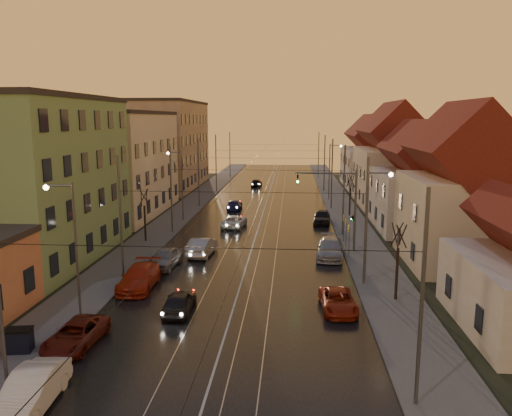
% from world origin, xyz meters
% --- Properties ---
extents(ground, '(160.00, 160.00, 0.00)m').
position_xyz_m(ground, '(0.00, 0.00, 0.00)').
color(ground, black).
rests_on(ground, ground).
extents(road, '(16.00, 120.00, 0.04)m').
position_xyz_m(road, '(0.00, 40.00, 0.02)').
color(road, black).
rests_on(road, ground).
extents(sidewalk_left, '(4.00, 120.00, 0.15)m').
position_xyz_m(sidewalk_left, '(-10.00, 40.00, 0.07)').
color(sidewalk_left, '#4C4C4C').
rests_on(sidewalk_left, ground).
extents(sidewalk_right, '(4.00, 120.00, 0.15)m').
position_xyz_m(sidewalk_right, '(10.00, 40.00, 0.07)').
color(sidewalk_right, '#4C4C4C').
rests_on(sidewalk_right, ground).
extents(tram_rail_0, '(0.06, 120.00, 0.03)m').
position_xyz_m(tram_rail_0, '(-2.20, 40.00, 0.06)').
color(tram_rail_0, gray).
rests_on(tram_rail_0, road).
extents(tram_rail_1, '(0.06, 120.00, 0.03)m').
position_xyz_m(tram_rail_1, '(-0.77, 40.00, 0.06)').
color(tram_rail_1, gray).
rests_on(tram_rail_1, road).
extents(tram_rail_2, '(0.06, 120.00, 0.03)m').
position_xyz_m(tram_rail_2, '(0.77, 40.00, 0.06)').
color(tram_rail_2, gray).
rests_on(tram_rail_2, road).
extents(tram_rail_3, '(0.06, 120.00, 0.03)m').
position_xyz_m(tram_rail_3, '(2.20, 40.00, 0.06)').
color(tram_rail_3, gray).
rests_on(tram_rail_3, road).
extents(apartment_left_1, '(10.00, 18.00, 13.00)m').
position_xyz_m(apartment_left_1, '(-17.50, 14.00, 6.50)').
color(apartment_left_1, '#70935E').
rests_on(apartment_left_1, ground).
extents(apartment_left_2, '(10.00, 20.00, 12.00)m').
position_xyz_m(apartment_left_2, '(-17.50, 34.00, 6.00)').
color(apartment_left_2, beige).
rests_on(apartment_left_2, ground).
extents(apartment_left_3, '(10.00, 24.00, 14.00)m').
position_xyz_m(apartment_left_3, '(-17.50, 58.00, 7.00)').
color(apartment_left_3, '#90705D').
rests_on(apartment_left_3, ground).
extents(house_right_1, '(8.67, 10.20, 10.80)m').
position_xyz_m(house_right_1, '(17.00, 15.00, 5.45)').
color(house_right_1, beige).
rests_on(house_right_1, ground).
extents(house_right_2, '(9.18, 12.24, 9.20)m').
position_xyz_m(house_right_2, '(17.00, 28.00, 4.64)').
color(house_right_2, beige).
rests_on(house_right_2, ground).
extents(house_right_3, '(9.18, 14.28, 11.50)m').
position_xyz_m(house_right_3, '(17.00, 43.00, 5.80)').
color(house_right_3, beige).
rests_on(house_right_3, ground).
extents(house_right_4, '(9.18, 16.32, 10.00)m').
position_xyz_m(house_right_4, '(17.00, 61.00, 5.05)').
color(house_right_4, beige).
rests_on(house_right_4, ground).
extents(catenary_pole_r_0, '(0.16, 0.16, 9.00)m').
position_xyz_m(catenary_pole_r_0, '(8.60, -6.00, 4.50)').
color(catenary_pole_r_0, '#595B60').
rests_on(catenary_pole_r_0, ground).
extents(catenary_pole_l_1, '(0.16, 0.16, 9.00)m').
position_xyz_m(catenary_pole_l_1, '(-8.60, 9.00, 4.50)').
color(catenary_pole_l_1, '#595B60').
rests_on(catenary_pole_l_1, ground).
extents(catenary_pole_r_1, '(0.16, 0.16, 9.00)m').
position_xyz_m(catenary_pole_r_1, '(8.60, 9.00, 4.50)').
color(catenary_pole_r_1, '#595B60').
rests_on(catenary_pole_r_1, ground).
extents(catenary_pole_l_2, '(0.16, 0.16, 9.00)m').
position_xyz_m(catenary_pole_l_2, '(-8.60, 24.00, 4.50)').
color(catenary_pole_l_2, '#595B60').
rests_on(catenary_pole_l_2, ground).
extents(catenary_pole_r_2, '(0.16, 0.16, 9.00)m').
position_xyz_m(catenary_pole_r_2, '(8.60, 24.00, 4.50)').
color(catenary_pole_r_2, '#595B60').
rests_on(catenary_pole_r_2, ground).
extents(catenary_pole_l_3, '(0.16, 0.16, 9.00)m').
position_xyz_m(catenary_pole_l_3, '(-8.60, 39.00, 4.50)').
color(catenary_pole_l_3, '#595B60').
rests_on(catenary_pole_l_3, ground).
extents(catenary_pole_r_3, '(0.16, 0.16, 9.00)m').
position_xyz_m(catenary_pole_r_3, '(8.60, 39.00, 4.50)').
color(catenary_pole_r_3, '#595B60').
rests_on(catenary_pole_r_3, ground).
extents(catenary_pole_l_4, '(0.16, 0.16, 9.00)m').
position_xyz_m(catenary_pole_l_4, '(-8.60, 54.00, 4.50)').
color(catenary_pole_l_4, '#595B60').
rests_on(catenary_pole_l_4, ground).
extents(catenary_pole_r_4, '(0.16, 0.16, 9.00)m').
position_xyz_m(catenary_pole_r_4, '(8.60, 54.00, 4.50)').
color(catenary_pole_r_4, '#595B60').
rests_on(catenary_pole_r_4, ground).
extents(catenary_pole_l_5, '(0.16, 0.16, 9.00)m').
position_xyz_m(catenary_pole_l_5, '(-8.60, 72.00, 4.50)').
color(catenary_pole_l_5, '#595B60').
rests_on(catenary_pole_l_5, ground).
extents(catenary_pole_r_5, '(0.16, 0.16, 9.00)m').
position_xyz_m(catenary_pole_r_5, '(8.60, 72.00, 4.50)').
color(catenary_pole_r_5, '#595B60').
rests_on(catenary_pole_r_5, ground).
extents(street_lamp_0, '(1.75, 0.32, 8.00)m').
position_xyz_m(street_lamp_0, '(-9.10, 2.00, 4.89)').
color(street_lamp_0, '#595B60').
rests_on(street_lamp_0, ground).
extents(street_lamp_1, '(1.75, 0.32, 8.00)m').
position_xyz_m(street_lamp_1, '(9.10, 10.00, 4.89)').
color(street_lamp_1, '#595B60').
rests_on(street_lamp_1, ground).
extents(street_lamp_2, '(1.75, 0.32, 8.00)m').
position_xyz_m(street_lamp_2, '(-9.10, 30.00, 4.89)').
color(street_lamp_2, '#595B60').
rests_on(street_lamp_2, ground).
extents(street_lamp_3, '(1.75, 0.32, 8.00)m').
position_xyz_m(street_lamp_3, '(9.10, 46.00, 4.89)').
color(street_lamp_3, '#595B60').
rests_on(street_lamp_3, ground).
extents(traffic_light_mast, '(5.30, 0.32, 7.20)m').
position_xyz_m(traffic_light_mast, '(7.99, 18.00, 4.60)').
color(traffic_light_mast, '#595B60').
rests_on(traffic_light_mast, ground).
extents(bare_tree_0, '(1.09, 1.09, 5.11)m').
position_xyz_m(bare_tree_0, '(-10.20, 20.00, 2.49)').
color(bare_tree_0, black).
rests_on(bare_tree_0, ground).
extents(bare_tree_1, '(1.09, 1.09, 5.11)m').
position_xyz_m(bare_tree_1, '(10.20, 6.00, 2.49)').
color(bare_tree_1, black).
rests_on(bare_tree_1, ground).
extents(bare_tree_2, '(1.09, 1.09, 5.11)m').
position_xyz_m(bare_tree_2, '(10.40, 34.00, 2.49)').
color(bare_tree_2, black).
rests_on(bare_tree_2, ground).
extents(driving_car_0, '(1.60, 3.95, 1.34)m').
position_xyz_m(driving_car_0, '(-3.17, 3.16, 0.67)').
color(driving_car_0, black).
rests_on(driving_car_0, ground).
extents(driving_car_1, '(2.06, 4.87, 1.57)m').
position_xyz_m(driving_car_1, '(-4.07, 15.89, 0.78)').
color(driving_car_1, '#A1A1A6').
rests_on(driving_car_1, ground).
extents(driving_car_2, '(2.64, 4.84, 1.29)m').
position_xyz_m(driving_car_2, '(-2.61, 27.21, 0.64)').
color(driving_car_2, silver).
rests_on(driving_car_2, ground).
extents(driving_car_3, '(1.84, 4.38, 1.26)m').
position_xyz_m(driving_car_3, '(-3.78, 37.56, 0.63)').
color(driving_car_3, '#171946').
rests_on(driving_car_3, ground).
extents(driving_car_4, '(1.84, 4.02, 1.34)m').
position_xyz_m(driving_car_4, '(-2.51, 59.58, 0.67)').
color(driving_car_4, black).
rests_on(driving_car_4, ground).
extents(parked_left_0, '(1.87, 4.71, 1.52)m').
position_xyz_m(parked_left_0, '(-6.85, -7.23, 0.76)').
color(parked_left_0, silver).
rests_on(parked_left_0, ground).
extents(parked_left_1, '(2.34, 4.62, 1.25)m').
position_xyz_m(parked_left_1, '(-7.45, -1.66, 0.63)').
color(parked_left_1, '#5D1710').
rests_on(parked_left_1, ground).
extents(parked_left_2, '(2.27, 5.35, 1.54)m').
position_xyz_m(parked_left_2, '(-6.89, 7.31, 0.77)').
color(parked_left_2, '#AF2711').
rests_on(parked_left_2, ground).
extents(parked_left_3, '(2.26, 4.67, 1.54)m').
position_xyz_m(parked_left_3, '(-6.34, 12.29, 0.77)').
color(parked_left_3, gray).
rests_on(parked_left_3, ground).
extents(parked_right_0, '(2.26, 4.50, 1.22)m').
position_xyz_m(parked_right_0, '(6.38, 4.14, 0.61)').
color(parked_right_0, maroon).
rests_on(parked_right_0, ground).
extents(parked_right_1, '(2.73, 5.58, 1.56)m').
position_xyz_m(parked_right_1, '(6.77, 16.03, 0.78)').
color(parked_right_1, '#A5A6AB').
rests_on(parked_right_1, ground).
extents(parked_right_2, '(2.19, 4.60, 1.52)m').
position_xyz_m(parked_right_2, '(6.88, 29.76, 0.76)').
color(parked_right_2, black).
rests_on(parked_right_2, ground).
extents(dumpster, '(1.32, 0.99, 1.10)m').
position_xyz_m(dumpster, '(-9.86, -2.73, 0.70)').
color(dumpster, black).
rests_on(dumpster, sidewalk_left).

